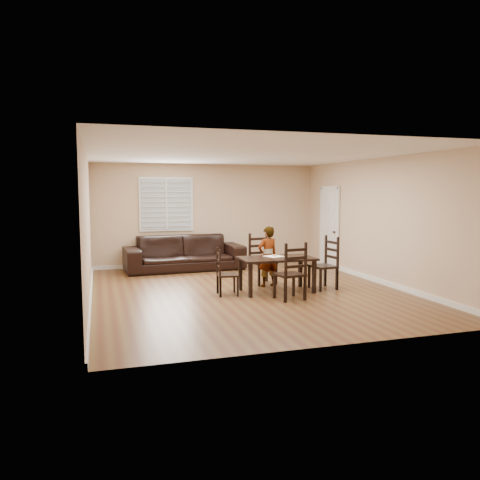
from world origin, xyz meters
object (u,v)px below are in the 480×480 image
sofa (184,253)px  chair_near (260,260)px  child (268,257)px  donut (275,255)px  chair_left (222,274)px  chair_right (328,265)px  dining_table (277,262)px  chair_far (293,274)px

sofa → chair_near: bearing=-62.2°
child → donut: (0.02, -0.37, 0.08)m
chair_left → sofa: 3.08m
chair_near → child: bearing=-97.8°
chair_near → chair_right: size_ratio=1.01×
dining_table → donut: 0.20m
chair_left → donut: size_ratio=9.74×
chair_near → donut: size_ratio=11.65×
chair_far → donut: 0.99m
dining_table → child: (0.00, 0.53, 0.04)m
chair_far → sofa: size_ratio=0.36×
child → sofa: 2.88m
sofa → chair_left: bearing=-89.7°
chair_right → chair_far: bearing=-61.3°
chair_far → chair_left: bearing=-44.7°
chair_far → child: 1.34m
chair_far → child: bearing=-98.5°
chair_right → chair_left: bearing=-97.2°
chair_far → chair_left: (-1.13, 0.82, -0.07)m
chair_right → sofa: size_ratio=0.36×
dining_table → chair_near: 0.96m
dining_table → chair_left: bearing=179.5°
chair_left → child: size_ratio=0.72×
sofa → child: bearing=-66.1°
chair_near → child: size_ratio=0.86×
chair_far → donut: size_ratio=11.47×
chair_right → child: (-1.13, 0.53, 0.14)m
dining_table → chair_near: size_ratio=1.36×
donut → sofa: bearing=114.1°
chair_right → chair_near: bearing=-136.2°
chair_far → chair_right: 1.38m
chair_near → child: 0.45m
child → donut: child is taller
dining_table → chair_left: 1.13m
child → sofa: (-1.30, 2.57, -0.20)m
chair_far → child: size_ratio=0.85×
chair_left → chair_far: bearing=-120.2°
chair_far → sofa: chair_far is taller
child → donut: size_ratio=13.57×
donut → chair_near: bearing=92.7°
chair_left → chair_right: (2.26, -0.01, 0.08)m
chair_far → sofa: bearing=-80.4°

